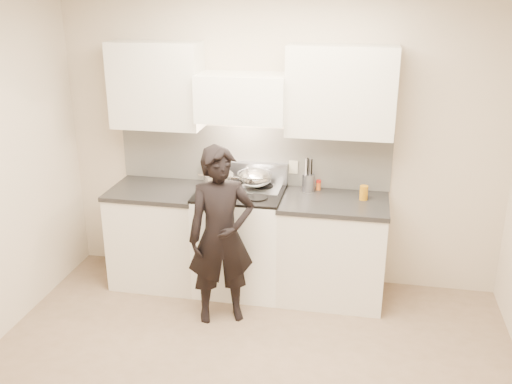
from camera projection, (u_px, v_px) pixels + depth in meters
room_shell at (240, 154)px, 3.78m from camera, size 4.04×3.54×2.70m
stove at (241, 240)px, 5.18m from camera, size 0.76×0.65×0.96m
counter_right at (332, 249)px, 5.04m from camera, size 0.92×0.67×0.92m
counter_left at (159, 234)px, 5.33m from camera, size 0.82×0.67×0.92m
wok at (255, 178)px, 5.07m from camera, size 0.31×0.39×0.25m
stock_pot at (219, 183)px, 4.91m from camera, size 0.37×0.28×0.17m
utensil_crock at (308, 181)px, 5.06m from camera, size 0.11×0.11×0.30m
spice_jar at (318, 185)px, 5.11m from camera, size 0.04×0.04×0.09m
oil_glass at (364, 193)px, 4.87m from camera, size 0.07×0.07×0.12m
person at (221, 236)px, 4.60m from camera, size 0.64×0.54×1.49m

